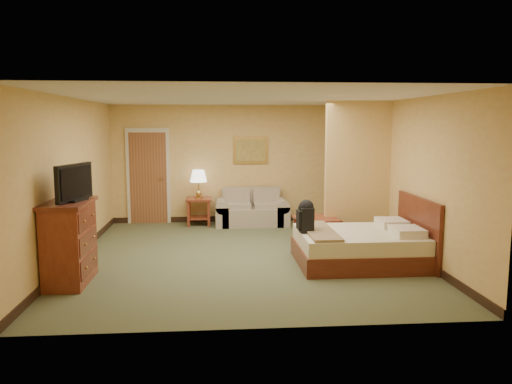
{
  "coord_description": "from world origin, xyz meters",
  "views": [
    {
      "loc": [
        -0.46,
        -8.09,
        2.18
      ],
      "look_at": [
        0.24,
        0.6,
        0.99
      ],
      "focal_mm": 35.0,
      "sensor_mm": 36.0,
      "label": 1
    }
  ],
  "objects": [
    {
      "name": "coffee_table",
      "position": [
        1.37,
        0.79,
        0.34
      ],
      "size": [
        0.82,
        0.82,
        0.48
      ],
      "rotation": [
        0.0,
        0.0,
        0.12
      ],
      "color": "maroon",
      "rests_on": "floor"
    },
    {
      "name": "ceiling",
      "position": [
        0.0,
        0.0,
        2.6
      ],
      "size": [
        6.0,
        6.0,
        0.0
      ],
      "primitive_type": "plane",
      "rotation": [
        3.14,
        0.0,
        0.0
      ],
      "color": "white",
      "rests_on": "back_wall"
    },
    {
      "name": "bed",
      "position": [
        1.82,
        -0.61,
        0.29
      ],
      "size": [
        1.94,
        1.62,
        1.05
      ],
      "color": "#511D12",
      "rests_on": "floor"
    },
    {
      "name": "side_table",
      "position": [
        -0.84,
        2.65,
        0.39
      ],
      "size": [
        0.54,
        0.54,
        0.59
      ],
      "color": "maroon",
      "rests_on": "floor"
    },
    {
      "name": "baseboard",
      "position": [
        0.0,
        2.99,
        0.06
      ],
      "size": [
        5.5,
        0.02,
        0.12
      ],
      "primitive_type": "cube",
      "color": "black",
      "rests_on": "floor"
    },
    {
      "name": "table_lamp",
      "position": [
        -0.84,
        2.65,
        1.05
      ],
      "size": [
        0.37,
        0.37,
        0.61
      ],
      "color": "#B58E42",
      "rests_on": "side_table"
    },
    {
      "name": "tv",
      "position": [
        -2.38,
        -1.23,
        1.38
      ],
      "size": [
        0.3,
        0.81,
        0.51
      ],
      "rotation": [
        0.0,
        0.0,
        -0.27
      ],
      "color": "black",
      "rests_on": "dresser"
    },
    {
      "name": "partition",
      "position": [
        2.15,
        0.93,
        1.3
      ],
      "size": [
        1.2,
        0.15,
        2.6
      ],
      "primitive_type": "cube",
      "color": "#DAAC5D",
      "rests_on": "floor"
    },
    {
      "name": "back_wall",
      "position": [
        0.0,
        3.0,
        1.3
      ],
      "size": [
        5.5,
        0.02,
        2.6
      ],
      "primitive_type": "cube",
      "color": "#DAAC5D",
      "rests_on": "floor"
    },
    {
      "name": "right_wall",
      "position": [
        2.75,
        0.0,
        1.3
      ],
      "size": [
        0.02,
        6.0,
        2.6
      ],
      "primitive_type": "cube",
      "color": "#DAAC5D",
      "rests_on": "floor"
    },
    {
      "name": "floor",
      "position": [
        0.0,
        0.0,
        0.0
      ],
      "size": [
        6.0,
        6.0,
        0.0
      ],
      "primitive_type": "plane",
      "color": "#4E5537",
      "rests_on": "ground"
    },
    {
      "name": "loveseat",
      "position": [
        0.31,
        2.57,
        0.26
      ],
      "size": [
        1.58,
        0.73,
        0.8
      ],
      "color": "tan",
      "rests_on": "floor"
    },
    {
      "name": "door",
      "position": [
        -1.95,
        2.96,
        1.03
      ],
      "size": [
        0.94,
        0.16,
        2.1
      ],
      "color": "beige",
      "rests_on": "floor"
    },
    {
      "name": "dresser",
      "position": [
        -2.47,
        -1.23,
        0.58
      ],
      "size": [
        0.56,
        1.07,
        1.14
      ],
      "color": "maroon",
      "rests_on": "floor"
    },
    {
      "name": "wall_picture",
      "position": [
        0.31,
        2.97,
        1.6
      ],
      "size": [
        0.77,
        0.04,
        0.6
      ],
      "color": "#B78E3F",
      "rests_on": "back_wall"
    },
    {
      "name": "backpack",
      "position": [
        0.93,
        -0.57,
        0.78
      ],
      "size": [
        0.23,
        0.3,
        0.51
      ],
      "rotation": [
        0.0,
        0.0,
        0.04
      ],
      "color": "black",
      "rests_on": "bed"
    },
    {
      "name": "left_wall",
      "position": [
        -2.75,
        0.0,
        1.3
      ],
      "size": [
        0.02,
        6.0,
        2.6
      ],
      "primitive_type": "cube",
      "color": "#DAAC5D",
      "rests_on": "floor"
    }
  ]
}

